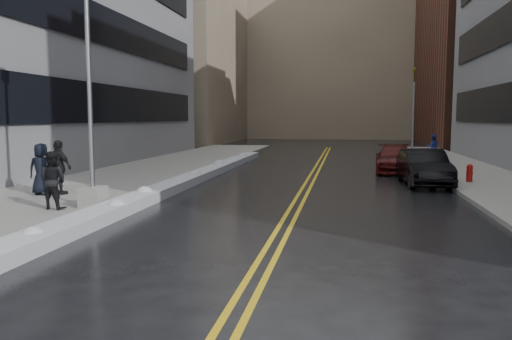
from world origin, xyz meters
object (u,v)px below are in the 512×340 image
at_px(car_black, 424,167).
at_px(traffic_signal, 413,108).
at_px(car_maroon, 395,159).
at_px(pedestrian_b, 53,180).
at_px(lamppost, 91,126).
at_px(pedestrian_d, 59,167).
at_px(pedestrian_c, 42,169).
at_px(pedestrian_east, 433,147).
at_px(fire_hydrant, 470,172).

bearing_deg(car_black, traffic_signal, 81.47).
height_order(car_black, car_maroon, car_black).
xyz_separation_m(pedestrian_b, car_maroon, (10.74, 13.13, -0.30)).
height_order(lamppost, pedestrian_d, lamppost).
bearing_deg(car_black, pedestrian_c, -159.30).
xyz_separation_m(pedestrian_c, pedestrian_d, (0.55, 0.16, 0.05)).
bearing_deg(pedestrian_c, pedestrian_d, -177.75).
distance_m(traffic_signal, pedestrian_d, 24.58).
xyz_separation_m(pedestrian_east, car_maroon, (-2.81, -6.03, -0.26)).
relative_size(pedestrian_c, car_black, 0.39).
relative_size(pedestrian_c, pedestrian_d, 0.95).
height_order(pedestrian_c, pedestrian_east, pedestrian_c).
relative_size(fire_hydrant, car_maroon, 0.16).
relative_size(car_black, car_maroon, 0.96).
bearing_deg(pedestrian_d, lamppost, 156.69).
xyz_separation_m(traffic_signal, pedestrian_east, (0.80, -3.37, -2.46)).
bearing_deg(pedestrian_b, traffic_signal, -114.17).
distance_m(traffic_signal, car_black, 14.60).
height_order(fire_hydrant, pedestrian_c, pedestrian_c).
xyz_separation_m(lamppost, fire_hydrant, (12.30, 8.00, -1.98)).
bearing_deg(fire_hydrant, traffic_signal, 92.05).
distance_m(pedestrian_c, car_maroon, 16.60).
xyz_separation_m(traffic_signal, pedestrian_b, (-12.75, -22.53, -2.42)).
bearing_deg(car_maroon, pedestrian_b, -126.38).
height_order(fire_hydrant, pedestrian_d, pedestrian_d).
relative_size(pedestrian_d, car_maroon, 0.40).
height_order(fire_hydrant, car_black, car_black).
bearing_deg(pedestrian_east, lamppost, 53.57).
relative_size(fire_hydrant, pedestrian_d, 0.39).
bearing_deg(traffic_signal, pedestrian_d, -125.14).
bearing_deg(car_black, car_maroon, 94.52).
height_order(lamppost, fire_hydrant, lamppost).
xyz_separation_m(fire_hydrant, pedestrian_d, (-14.59, -6.01, 0.53)).
bearing_deg(pedestrian_d, pedestrian_east, -114.13).
relative_size(lamppost, car_black, 1.69).
bearing_deg(pedestrian_b, car_maroon, -123.96).
relative_size(pedestrian_b, pedestrian_d, 0.90).
distance_m(traffic_signal, pedestrian_b, 26.00).
bearing_deg(car_maroon, lamppost, -124.93).
bearing_deg(car_maroon, car_black, -79.42).
relative_size(fire_hydrant, pedestrian_b, 0.44).
xyz_separation_m(lamppost, pedestrian_c, (-2.84, 1.83, -1.51)).
height_order(lamppost, pedestrian_c, lamppost).
distance_m(lamppost, pedestrian_d, 3.36).
distance_m(fire_hydrant, car_black, 1.88).
relative_size(pedestrian_d, pedestrian_east, 1.17).
distance_m(pedestrian_east, car_maroon, 6.66).
xyz_separation_m(lamppost, car_maroon, (9.79, 12.60, -1.85)).
xyz_separation_m(fire_hydrant, pedestrian_c, (-15.14, -6.17, 0.48)).
xyz_separation_m(pedestrian_d, car_maroon, (12.08, 10.61, -0.40)).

